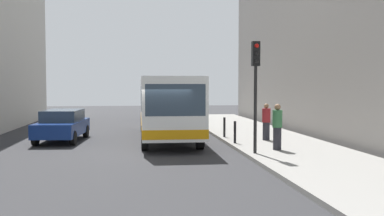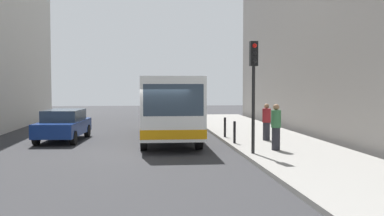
{
  "view_description": "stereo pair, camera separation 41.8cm",
  "coord_description": "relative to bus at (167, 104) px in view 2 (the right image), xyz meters",
  "views": [
    {
      "loc": [
        -0.83,
        -17.39,
        2.66
      ],
      "look_at": [
        1.74,
        2.56,
        1.62
      ],
      "focal_mm": 41.53,
      "sensor_mm": 36.0,
      "label": 1
    },
    {
      "loc": [
        -0.41,
        -17.44,
        2.66
      ],
      "look_at": [
        1.74,
        2.56,
        1.62
      ],
      "focal_mm": 41.53,
      "sensor_mm": 36.0,
      "label": 2
    }
  ],
  "objects": [
    {
      "name": "ground_plane",
      "position": [
        -0.72,
        -4.66,
        -1.73
      ],
      "size": [
        80.0,
        80.0,
        0.0
      ],
      "primitive_type": "plane",
      "color": "#2D2D30"
    },
    {
      "name": "sidewalk",
      "position": [
        4.68,
        -4.66,
        -1.65
      ],
      "size": [
        4.4,
        40.0,
        0.15
      ],
      "primitive_type": "cube",
      "color": "gray",
      "rests_on": "ground"
    },
    {
      "name": "building_right",
      "position": [
        10.78,
        -0.66,
        4.58
      ],
      "size": [
        7.0,
        32.0,
        12.62
      ],
      "primitive_type": "cube",
      "color": "gray",
      "rests_on": "ground"
    },
    {
      "name": "bus",
      "position": [
        0.0,
        0.0,
        0.0
      ],
      "size": [
        2.63,
        11.04,
        3.0
      ],
      "rotation": [
        0.0,
        0.0,
        3.13
      ],
      "color": "white",
      "rests_on": "ground"
    },
    {
      "name": "car_beside_bus",
      "position": [
        -4.97,
        -0.51,
        -0.94
      ],
      "size": [
        2.13,
        4.52,
        1.48
      ],
      "rotation": [
        0.0,
        0.0,
        3.07
      ],
      "color": "navy",
      "rests_on": "ground"
    },
    {
      "name": "car_behind_bus",
      "position": [
        0.02,
        11.79,
        -0.94
      ],
      "size": [
        2.11,
        4.52,
        1.48
      ],
      "rotation": [
        0.0,
        0.0,
        3.07
      ],
      "color": "silver",
      "rests_on": "ground"
    },
    {
      "name": "traffic_light",
      "position": [
        2.83,
        -6.25,
        1.28
      ],
      "size": [
        0.28,
        0.33,
        4.1
      ],
      "color": "black",
      "rests_on": "sidewalk"
    },
    {
      "name": "bollard_near",
      "position": [
        2.73,
        -3.36,
        -1.1
      ],
      "size": [
        0.11,
        0.11,
        0.95
      ],
      "primitive_type": "cylinder",
      "color": "black",
      "rests_on": "sidewalk"
    },
    {
      "name": "bollard_mid",
      "position": [
        2.73,
        -1.07,
        -1.1
      ],
      "size": [
        0.11,
        0.11,
        0.95
      ],
      "primitive_type": "cylinder",
      "color": "black",
      "rests_on": "sidewalk"
    },
    {
      "name": "pedestrian_near_signal",
      "position": [
        3.91,
        -5.51,
        -0.68
      ],
      "size": [
        0.38,
        0.38,
        1.78
      ],
      "rotation": [
        0.0,
        0.0,
        2.75
      ],
      "color": "#26262D",
      "rests_on": "sidewalk"
    },
    {
      "name": "pedestrian_mid_sidewalk",
      "position": [
        4.37,
        -2.51,
        -0.74
      ],
      "size": [
        0.38,
        0.38,
        1.67
      ],
      "rotation": [
        0.0,
        0.0,
        0.89
      ],
      "color": "#26262D",
      "rests_on": "sidewalk"
    }
  ]
}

